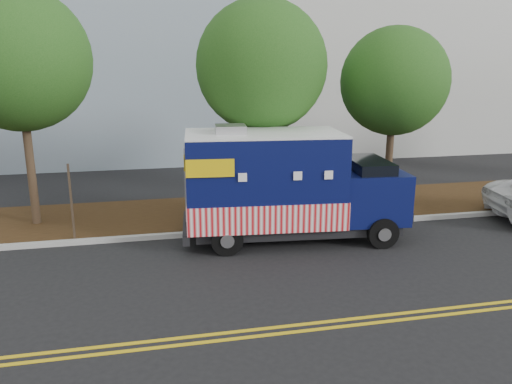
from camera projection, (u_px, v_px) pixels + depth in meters
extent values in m
plane|color=black|center=(258.00, 248.00, 14.42)|extent=(120.00, 120.00, 0.00)
cube|color=#9E9E99|center=(248.00, 230.00, 15.73)|extent=(120.00, 0.18, 0.15)
cube|color=black|center=(237.00, 211.00, 17.72)|extent=(120.00, 4.00, 0.15)
cube|color=gold|center=(304.00, 324.00, 10.21)|extent=(120.00, 0.10, 0.01)
cube|color=gold|center=(308.00, 330.00, 9.98)|extent=(120.00, 0.10, 0.01)
cylinder|color=#38281C|center=(30.00, 164.00, 15.72)|extent=(0.26, 0.26, 4.22)
sphere|color=#1C4E16|center=(18.00, 59.00, 14.91)|extent=(4.31, 4.31, 4.31)
cylinder|color=#38281C|center=(261.00, 160.00, 16.72)|extent=(0.26, 0.26, 4.04)
sphere|color=#1C4E16|center=(262.00, 66.00, 15.95)|extent=(4.22, 4.22, 4.22)
cylinder|color=#38281C|center=(389.00, 160.00, 17.83)|extent=(0.26, 0.26, 3.65)
sphere|color=#1C4E16|center=(394.00, 81.00, 17.13)|extent=(3.71, 3.71, 3.71)
cube|color=#473828|center=(72.00, 204.00, 14.53)|extent=(0.06, 0.06, 2.40)
cube|color=black|center=(295.00, 224.00, 15.12)|extent=(6.14, 2.54, 0.30)
cube|color=#090F41|center=(264.00, 178.00, 14.63)|extent=(4.69, 2.84, 2.56)
cube|color=#B90B13|center=(264.00, 207.00, 14.86)|extent=(4.73, 2.91, 0.80)
cube|color=white|center=(264.00, 133.00, 14.30)|extent=(4.69, 2.84, 0.06)
cube|color=#B7B7BA|center=(230.00, 129.00, 14.15)|extent=(0.93, 0.93, 0.24)
cube|color=#090F41|center=(368.00, 194.00, 15.16)|extent=(2.12, 2.46, 1.50)
cube|color=black|center=(368.00, 171.00, 14.98)|extent=(1.25, 2.17, 0.69)
cube|color=black|center=(398.00, 208.00, 15.41)|extent=(0.27, 2.14, 0.32)
cube|color=black|center=(187.00, 227.00, 14.72)|extent=(0.40, 2.41, 0.30)
cube|color=#B7B7BA|center=(186.00, 178.00, 14.35)|extent=(0.21, 1.92, 2.03)
cube|color=#B7B7BA|center=(268.00, 167.00, 15.88)|extent=(1.92, 0.21, 1.18)
cube|color=yellow|center=(210.00, 168.00, 13.07)|extent=(1.28, 0.13, 0.48)
cube|color=yellow|center=(207.00, 152.00, 15.51)|extent=(1.28, 0.13, 0.48)
cylinder|color=black|center=(383.00, 233.00, 14.35)|extent=(0.92, 0.38, 0.90)
cylinder|color=black|center=(358.00, 211.00, 16.45)|extent=(0.92, 0.38, 0.90)
cylinder|color=black|center=(227.00, 239.00, 13.82)|extent=(0.92, 0.38, 0.90)
cylinder|color=black|center=(222.00, 216.00, 15.91)|extent=(0.92, 0.38, 0.90)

